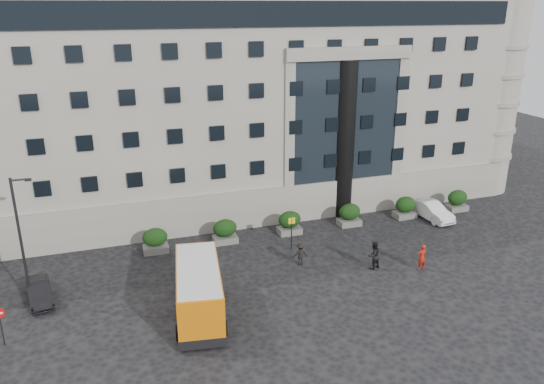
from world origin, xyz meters
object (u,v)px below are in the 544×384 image
(parked_car_d, at_px, (10,220))
(pedestrian_b, at_px, (374,255))
(hedge_e, at_px, (405,207))
(minibus, at_px, (199,289))
(no_entry_sign, at_px, (0,319))
(red_truck, at_px, (46,197))
(parked_car_b, at_px, (40,292))
(white_taxi, at_px, (431,211))
(pedestrian_a, at_px, (422,257))
(hedge_a, at_px, (155,240))
(hedge_f, at_px, (457,200))
(bus_stop_sign, at_px, (292,228))
(street_lamp, at_px, (21,238))
(pedestrian_c, at_px, (300,254))
(hedge_c, at_px, (290,222))
(hedge_d, at_px, (350,214))
(hedge_b, at_px, (225,231))

(parked_car_d, distance_m, pedestrian_b, 28.75)
(hedge_e, relative_size, minibus, 0.25)
(no_entry_sign, xyz_separation_m, red_truck, (1.07, 19.45, -0.11))
(parked_car_b, xyz_separation_m, white_taxi, (30.24, 3.66, 0.11))
(pedestrian_a, bearing_deg, hedge_a, -33.54)
(hedge_a, bearing_deg, red_truck, 126.75)
(hedge_f, relative_size, no_entry_sign, 0.79)
(bus_stop_sign, distance_m, pedestrian_a, 9.29)
(no_entry_sign, bearing_deg, pedestrian_a, 0.70)
(no_entry_sign, relative_size, minibus, 0.31)
(hedge_a, relative_size, white_taxi, 0.42)
(no_entry_sign, xyz_separation_m, minibus, (10.41, -0.35, 0.00))
(no_entry_sign, height_order, pedestrian_b, no_entry_sign)
(bus_stop_sign, bearing_deg, pedestrian_a, -38.21)
(street_lamp, distance_m, no_entry_sign, 4.98)
(street_lamp, xyz_separation_m, pedestrian_c, (17.21, -0.39, -3.57))
(white_taxi, bearing_deg, hedge_c, 170.74)
(parked_car_b, bearing_deg, pedestrian_c, -11.53)
(white_taxi, bearing_deg, bus_stop_sign, -176.90)
(hedge_a, distance_m, minibus, 9.32)
(pedestrian_b, bearing_deg, parked_car_b, -20.57)
(hedge_d, bearing_deg, street_lamp, -168.47)
(white_taxi, height_order, pedestrian_a, pedestrian_a)
(parked_car_d, bearing_deg, no_entry_sign, -94.14)
(hedge_f, height_order, red_truck, red_truck)
(hedge_b, xyz_separation_m, bus_stop_sign, (4.30, -2.80, 0.80))
(parked_car_d, xyz_separation_m, white_taxi, (33.27, -9.00, -0.02))
(hedge_e, relative_size, no_entry_sign, 0.79)
(street_lamp, height_order, no_entry_sign, street_lamp)
(pedestrian_a, bearing_deg, hedge_d, -88.76)
(street_lamp, xyz_separation_m, parked_car_d, (-2.59, 12.84, -3.62))
(hedge_e, height_order, bus_stop_sign, bus_stop_sign)
(hedge_b, height_order, bus_stop_sign, bus_stop_sign)
(hedge_c, relative_size, pedestrian_c, 1.15)
(parked_car_d, height_order, pedestrian_c, pedestrian_c)
(white_taxi, bearing_deg, no_entry_sign, -170.87)
(hedge_c, relative_size, hedge_e, 1.00)
(hedge_c, height_order, hedge_f, same)
(hedge_b, height_order, minibus, minibus)
(no_entry_sign, xyz_separation_m, parked_car_b, (1.50, 4.22, -1.04))
(street_lamp, height_order, bus_stop_sign, street_lamp)
(hedge_d, height_order, bus_stop_sign, bus_stop_sign)
(hedge_d, relative_size, minibus, 0.25)
(hedge_a, height_order, white_taxi, hedge_a)
(hedge_b, xyz_separation_m, hedge_e, (15.60, 0.00, 0.00))
(street_lamp, xyz_separation_m, white_taxi, (30.68, 3.84, -3.64))
(hedge_b, relative_size, hedge_e, 1.00)
(hedge_c, relative_size, hedge_f, 1.00)
(white_taxi, relative_size, pedestrian_a, 2.35)
(street_lamp, relative_size, bus_stop_sign, 3.17)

